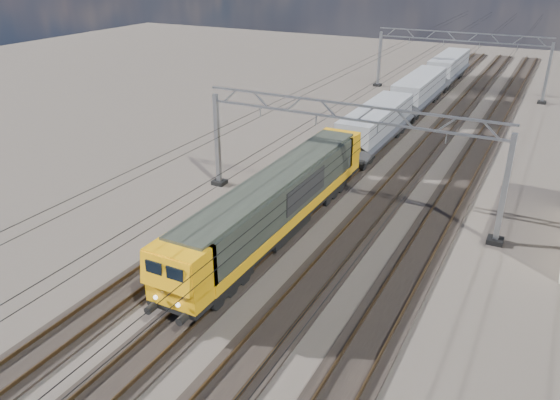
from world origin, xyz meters
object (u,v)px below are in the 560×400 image
at_px(catenary_gantry_far, 459,61).
at_px(hopper_wagon_lead, 376,124).
at_px(locomotive, 278,201).
at_px(catenary_gantry_mid, 345,154).
at_px(hopper_wagon_mid, 420,90).
at_px(hopper_wagon_third, 448,67).

xyz_separation_m(catenary_gantry_far, hopper_wagon_lead, (-2.00, -23.46, -1.67)).
distance_m(locomotive, hopper_wagon_lead, 17.70).
bearing_deg(catenary_gantry_mid, catenary_gantry_far, 90.00).
bearing_deg(locomotive, catenary_gantry_far, 87.22).
relative_size(locomotive, hopper_wagon_mid, 1.62).
relative_size(hopper_wagon_lead, hopper_wagon_third, 1.00).
bearing_deg(hopper_wagon_third, catenary_gantry_far, -67.94).
distance_m(catenary_gantry_mid, catenary_gantry_far, 36.00).
xyz_separation_m(catenary_gantry_far, hopper_wagon_mid, (-2.00, -9.26, -1.67)).
bearing_deg(hopper_wagon_mid, catenary_gantry_far, 77.82).
bearing_deg(hopper_wagon_lead, locomotive, -90.00).
relative_size(hopper_wagon_mid, hopper_wagon_third, 1.00).
height_order(hopper_wagon_mid, hopper_wagon_third, same).
relative_size(catenary_gantry_mid, hopper_wagon_mid, 1.53).
bearing_deg(locomotive, hopper_wagon_third, 90.00).
relative_size(catenary_gantry_far, hopper_wagon_third, 1.53).
relative_size(locomotive, hopper_wagon_third, 1.62).
bearing_deg(hopper_wagon_third, locomotive, -90.00).
bearing_deg(hopper_wagon_third, catenary_gantry_mid, -87.20).
bearing_deg(hopper_wagon_mid, locomotive, -90.00).
distance_m(catenary_gantry_mid, hopper_wagon_third, 41.02).
bearing_deg(hopper_wagon_lead, catenary_gantry_far, 85.13).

